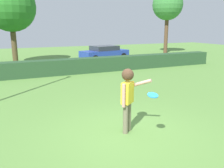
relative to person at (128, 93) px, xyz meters
name	(u,v)px	position (x,y,z in m)	size (l,w,h in m)	color
ground_plane	(128,133)	(-0.02, -0.09, -1.12)	(60.00, 60.00, 0.00)	#5C8B3E
person	(128,93)	(0.00, 0.00, 0.00)	(0.81, 0.55, 1.78)	#726A53
frisbee	(153,95)	(0.21, -0.86, 0.14)	(0.26, 0.26, 0.09)	#268CE5
hedge_row	(58,67)	(-0.02, 8.96, -0.66)	(23.13, 0.90, 0.93)	#294A2B
parked_car_blue	(104,52)	(5.15, 13.92, -0.44)	(4.45, 2.50, 1.25)	#263FA5
oak_tree	(168,5)	(13.70, 16.64, 3.97)	(3.26, 3.26, 6.79)	brown
maple_tree	(11,7)	(-2.10, 14.74, 3.16)	(3.71, 3.71, 6.17)	brown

